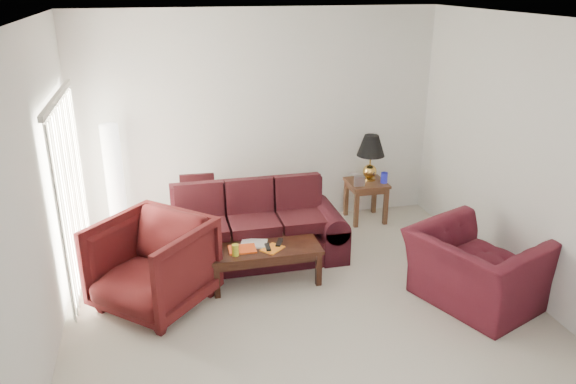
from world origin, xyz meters
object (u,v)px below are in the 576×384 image
at_px(sofa, 253,225).
at_px(end_table, 366,201).
at_px(coffee_table, 264,262).
at_px(floor_lamp, 115,185).
at_px(armchair_right, 476,269).
at_px(armchair_left, 152,265).

distance_m(sofa, end_table, 2.01).
bearing_deg(coffee_table, end_table, 60.47).
distance_m(end_table, coffee_table, 2.26).
height_order(floor_lamp, armchair_right, floor_lamp).
bearing_deg(coffee_table, armchair_right, -3.04).
relative_size(end_table, coffee_table, 0.46).
xyz_separation_m(end_table, armchair_left, (-3.05, -1.66, 0.20)).
distance_m(armchair_left, armchair_right, 3.47).
relative_size(sofa, armchair_left, 2.09).
distance_m(floor_lamp, armchair_right, 4.55).
bearing_deg(sofa, armchair_left, -146.82).
bearing_deg(armchair_left, sofa, 76.47).
distance_m(armchair_right, coffee_table, 2.37).
distance_m(armchair_left, coffee_table, 1.32).
xyz_separation_m(armchair_left, armchair_right, (3.39, -0.75, -0.08)).
relative_size(end_table, armchair_left, 0.55).
xyz_separation_m(end_table, floor_lamp, (-3.47, 0.03, 0.53)).
relative_size(floor_lamp, coffee_table, 1.29).
height_order(sofa, armchair_left, armchair_left).
xyz_separation_m(armchair_right, coffee_table, (-2.13, 1.02, -0.19)).
bearing_deg(end_table, floor_lamp, 179.46).
xyz_separation_m(sofa, floor_lamp, (-1.65, 0.87, 0.36)).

